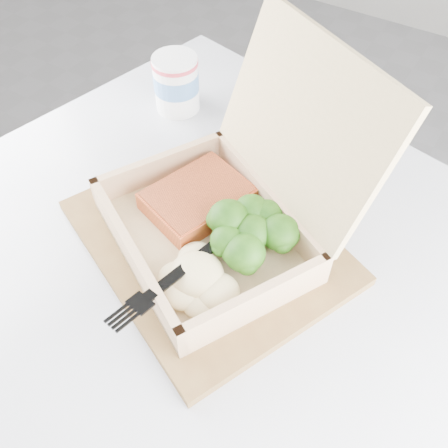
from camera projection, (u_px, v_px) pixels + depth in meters
The scene contains 10 objects.
floor at pixel (80, 338), 1.29m from camera, with size 4.00×4.00×0.00m, color gray.
cafe_table at pixel (197, 333), 0.73m from camera, with size 0.86×0.86×0.70m.
serving_tray at pixel (208, 241), 0.60m from camera, with size 0.31×0.25×0.01m, color brown.
takeout_container at pixel (236, 198), 0.56m from camera, with size 0.33×0.33×0.22m.
salmon_fillet at pixel (198, 199), 0.60m from camera, with size 0.09×0.12×0.02m, color #D9522A.
broccoli_pile at pixel (252, 236), 0.56m from camera, with size 0.11×0.11×0.04m, color #306817, non-canonical shape.
mashed_potatoes at pixel (196, 274), 0.53m from camera, with size 0.09×0.08×0.03m, color beige.
plastic_fork at pixel (200, 254), 0.53m from camera, with size 0.04×0.17×0.02m.
paper_cup at pixel (176, 82), 0.74m from camera, with size 0.07×0.07×0.09m.
receipt at pixel (294, 165), 0.69m from camera, with size 0.07×0.13×0.00m, color silver.
Camera 1 is at (0.64, -0.31, 1.18)m, focal length 40.00 mm.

